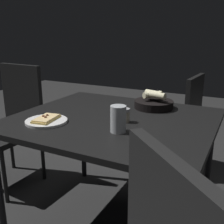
% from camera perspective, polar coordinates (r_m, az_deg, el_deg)
% --- Properties ---
extents(ground, '(8.00, 8.00, 0.00)m').
position_cam_1_polar(ground, '(1.90, 0.22, -22.40)').
color(ground, '#292929').
extents(dining_table, '(0.98, 1.11, 0.72)m').
position_cam_1_polar(dining_table, '(1.57, 0.24, -3.20)').
color(dining_table, black).
rests_on(dining_table, ground).
extents(pizza_plate, '(0.23, 0.23, 0.04)m').
position_cam_1_polar(pizza_plate, '(1.51, -13.64, -1.74)').
color(pizza_plate, white).
rests_on(pizza_plate, dining_table).
extents(bread_basket, '(0.25, 0.25, 0.11)m').
position_cam_1_polar(bread_basket, '(1.76, 8.75, 1.94)').
color(bread_basket, black).
rests_on(bread_basket, dining_table).
extents(beer_glass, '(0.08, 0.08, 0.13)m').
position_cam_1_polar(beer_glass, '(1.32, 1.32, -1.83)').
color(beer_glass, silver).
rests_on(beer_glass, dining_table).
extents(pepper_shaker, '(0.05, 0.05, 0.08)m').
position_cam_1_polar(pepper_shaker, '(1.47, 2.74, -0.86)').
color(pepper_shaker, '#BFB299').
rests_on(pepper_shaker, dining_table).
extents(chair_near, '(0.47, 0.47, 0.85)m').
position_cam_1_polar(chair_near, '(2.45, 13.93, -0.85)').
color(chair_near, black).
rests_on(chair_near, ground).
extents(chair_far, '(0.46, 0.46, 0.95)m').
position_cam_1_polar(chair_far, '(2.29, -20.08, -1.28)').
color(chair_far, black).
rests_on(chair_far, ground).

